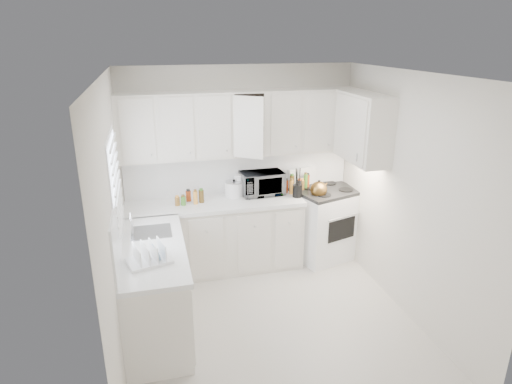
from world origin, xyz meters
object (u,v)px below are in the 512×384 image
object	(u,v)px
rice_cooker	(234,188)
dish_rack	(148,252)
microwave	(262,181)
tea_kettle	(319,188)
stove	(325,214)
utensil_crock	(298,182)

from	to	relation	value
rice_cooker	dish_rack	world-z (taller)	rice_cooker
microwave	tea_kettle	bearing A→B (deg)	-26.98
microwave	rice_cooker	distance (m)	0.38
microwave	dish_rack	distance (m)	2.15
stove	rice_cooker	bearing A→B (deg)	157.20
tea_kettle	utensil_crock	size ratio (longest dim) A/B	0.68
stove	microwave	bearing A→B (deg)	154.44
tea_kettle	dish_rack	bearing A→B (deg)	-169.77
stove	utensil_crock	distance (m)	0.69
rice_cooker	dish_rack	size ratio (longest dim) A/B	0.60
tea_kettle	microwave	size ratio (longest dim) A/B	0.49
rice_cooker	utensil_crock	xyz separation A→B (m)	(0.79, -0.22, 0.08)
stove	microwave	xyz separation A→B (m)	(-0.87, 0.13, 0.51)
stove	tea_kettle	distance (m)	0.50
tea_kettle	rice_cooker	world-z (taller)	tea_kettle
rice_cooker	utensil_crock	distance (m)	0.83
microwave	utensil_crock	world-z (taller)	utensil_crock
stove	tea_kettle	xyz separation A→B (m)	(-0.18, -0.16, 0.43)
tea_kettle	utensil_crock	distance (m)	0.29
rice_cooker	dish_rack	bearing A→B (deg)	-133.15
stove	dish_rack	world-z (taller)	stove
utensil_crock	dish_rack	distance (m)	2.33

